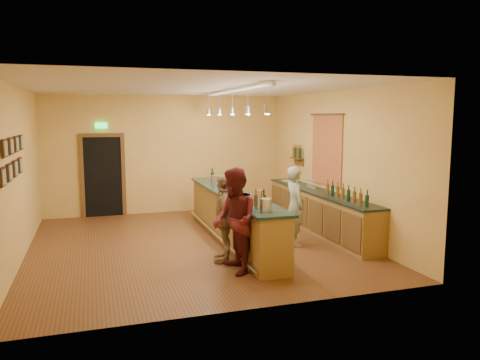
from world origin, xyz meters
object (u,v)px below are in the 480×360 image
object	(u,v)px
customer_a	(235,221)
tasting_bar	(233,213)
back_counter	(320,211)
bar_stool	(259,195)
bartender	(295,206)
customer_b	(224,218)

from	to	relation	value
customer_a	tasting_bar	bearing A→B (deg)	162.83
back_counter	bar_stool	distance (m)	2.16
bartender	customer_b	distance (m)	1.78
bartender	customer_a	bearing A→B (deg)	127.30
back_counter	tasting_bar	xyz separation A→B (m)	(-2.14, -0.18, 0.12)
customer_b	bar_stool	xyz separation A→B (m)	(1.94, 3.50, -0.24)
tasting_bar	bar_stool	size ratio (longest dim) A/B	7.25
tasting_bar	bartender	xyz separation A→B (m)	(1.13, -0.69, 0.21)
tasting_bar	bar_stool	xyz separation A→B (m)	(1.40, 2.20, -0.05)
tasting_bar	customer_b	bearing A→B (deg)	-112.91
customer_a	customer_b	xyz separation A→B (m)	(0.00, 0.66, -0.10)
back_counter	bar_stool	bearing A→B (deg)	110.24
back_counter	customer_b	size ratio (longest dim) A/B	2.85
bar_stool	tasting_bar	bearing A→B (deg)	-122.37
bartender	customer_a	world-z (taller)	customer_a
tasting_bar	customer_a	xyz separation A→B (m)	(-0.55, -1.96, 0.29)
tasting_bar	bar_stool	world-z (taller)	tasting_bar
customer_a	bar_stool	distance (m)	4.61
back_counter	bar_stool	xyz separation A→B (m)	(-0.75, 2.02, 0.07)
customer_a	customer_b	world-z (taller)	customer_a
back_counter	tasting_bar	distance (m)	2.15
bar_stool	customer_b	bearing A→B (deg)	-119.06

